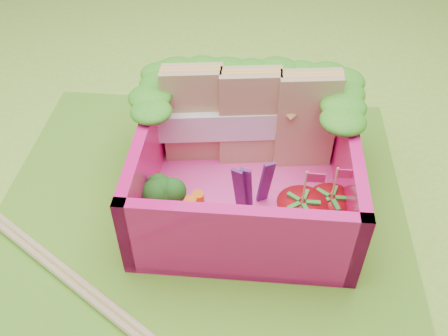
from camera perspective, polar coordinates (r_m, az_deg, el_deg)
ground at (r=3.18m, az=-2.80°, el=-6.15°), size 14.00×14.00×0.00m
placemat at (r=3.17m, az=-2.81°, el=-5.97°), size 2.60×2.60×0.03m
bento_floor at (r=3.26m, az=2.40°, el=-3.03°), size 1.30×1.30×0.05m
bento_box at (r=3.09m, az=2.53°, el=0.19°), size 1.30×1.30×0.55m
lettuce_ruffle at (r=3.25m, az=3.14°, el=10.00°), size 1.43×0.77×0.11m
sandwich_stack at (r=3.29m, az=2.99°, el=5.76°), size 1.25×0.33×0.68m
broccoli at (r=2.98m, az=-7.22°, el=-3.15°), size 0.34×0.34×0.26m
carrot_sticks at (r=2.94m, az=-3.33°, el=-5.14°), size 0.10×0.14×0.29m
purple_wedges at (r=3.01m, az=3.04°, el=-2.13°), size 0.23×0.12×0.38m
strawberry_left at (r=2.92m, az=8.64°, el=-5.83°), size 0.29×0.29×0.53m
strawberry_right at (r=3.00m, az=11.84°, el=-5.08°), size 0.26×0.26×0.50m
snap_peas at (r=3.09m, az=8.83°, el=-5.67°), size 0.58×0.57×0.05m
chopsticks at (r=3.24m, az=-21.96°, el=-7.68°), size 2.02×1.32×0.04m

